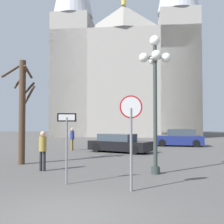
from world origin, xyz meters
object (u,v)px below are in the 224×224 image
at_px(one_way_arrow_sign, 67,138).
at_px(bare_tree, 22,108).
at_px(street_lamp, 155,77).
at_px(pedestrian_walking, 43,147).
at_px(stop_sign, 131,125).
at_px(parked_car_near_navy, 180,138).
at_px(parked_car_far_black, 119,143).
at_px(cathedral, 125,57).
at_px(pedestrian_standing, 72,137).

xyz_separation_m(one_way_arrow_sign, bare_tree, (-3.11, 4.57, 1.28)).
xyz_separation_m(street_lamp, pedestrian_walking, (-4.82, 0.63, -2.93)).
bearing_deg(stop_sign, parked_car_near_navy, 72.43).
relative_size(stop_sign, parked_car_far_black, 0.63).
relative_size(street_lamp, bare_tree, 1.08).
distance_m(one_way_arrow_sign, bare_tree, 5.68).
xyz_separation_m(cathedral, pedestrian_standing, (-4.76, -22.30, -11.42)).
height_order(one_way_arrow_sign, parked_car_near_navy, one_way_arrow_sign).
relative_size(parked_car_far_black, pedestrian_standing, 2.75).
bearing_deg(one_way_arrow_sign, parked_car_near_navy, 64.66).
relative_size(cathedral, bare_tree, 6.86).
xyz_separation_m(one_way_arrow_sign, street_lamp, (3.31, 1.97, 2.42)).
xyz_separation_m(cathedral, pedestrian_walking, (-4.59, -31.42, -11.40)).
distance_m(stop_sign, bare_tree, 7.65).
bearing_deg(one_way_arrow_sign, pedestrian_walking, 120.15).
bearing_deg(pedestrian_standing, bare_tree, -101.31).
bearing_deg(pedestrian_standing, pedestrian_walking, -88.93).
bearing_deg(street_lamp, bare_tree, 157.94).
bearing_deg(street_lamp, parked_car_far_black, 99.63).
xyz_separation_m(one_way_arrow_sign, pedestrian_walking, (-1.51, 2.60, -0.51)).
xyz_separation_m(street_lamp, parked_car_near_navy, (4.07, 13.61, -3.26)).
distance_m(street_lamp, pedestrian_standing, 11.35).
bearing_deg(bare_tree, pedestrian_standing, 78.69).
distance_m(parked_car_far_black, pedestrian_standing, 3.86).
bearing_deg(street_lamp, one_way_arrow_sign, -149.24).
bearing_deg(pedestrian_standing, cathedral, 77.94).
xyz_separation_m(parked_car_far_black, pedestrian_standing, (-3.58, 1.40, 0.40)).
relative_size(street_lamp, pedestrian_standing, 3.38).
relative_size(stop_sign, one_way_arrow_sign, 1.21).
bearing_deg(bare_tree, parked_car_far_black, 48.95).
bearing_deg(one_way_arrow_sign, stop_sign, -22.76).
bearing_deg(bare_tree, stop_sign, -46.10).
distance_m(street_lamp, bare_tree, 7.02).
xyz_separation_m(parked_car_far_black, pedestrian_walking, (-3.41, -7.72, 0.43)).
bearing_deg(street_lamp, parked_car_near_navy, 73.35).
xyz_separation_m(bare_tree, parked_car_far_black, (5.01, 5.75, -2.22)).
height_order(parked_car_near_navy, parked_car_far_black, parked_car_near_navy).
bearing_deg(pedestrian_walking, stop_sign, -43.70).
relative_size(parked_car_near_navy, parked_car_far_black, 0.97).
height_order(bare_tree, parked_car_far_black, bare_tree).
distance_m(one_way_arrow_sign, parked_car_near_navy, 17.26).
bearing_deg(street_lamp, pedestrian_standing, 117.11).
height_order(one_way_arrow_sign, pedestrian_standing, one_way_arrow_sign).
xyz_separation_m(pedestrian_walking, pedestrian_standing, (-0.17, 9.12, -0.02)).
height_order(cathedral, parked_car_near_navy, cathedral).
height_order(cathedral, parked_car_far_black, cathedral).
xyz_separation_m(cathedral, bare_tree, (-6.19, -29.45, -9.61)).
bearing_deg(parked_car_far_black, pedestrian_standing, 158.59).
xyz_separation_m(stop_sign, parked_car_near_navy, (5.22, 16.49, -1.32)).
relative_size(street_lamp, parked_car_far_black, 1.23).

